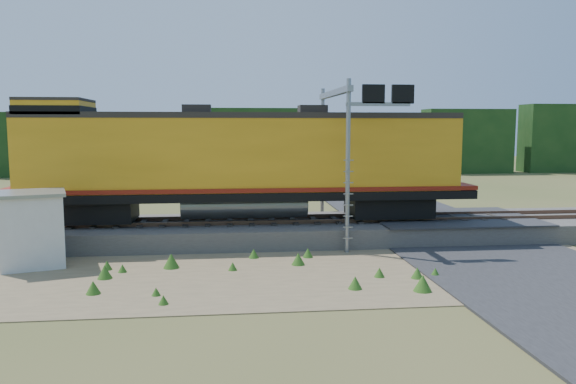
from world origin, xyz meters
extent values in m
plane|color=#475123|center=(0.00, 0.00, 0.00)|extent=(140.00, 140.00, 0.00)
cube|color=slate|center=(0.00, 6.00, 0.40)|extent=(70.00, 5.00, 0.80)
cube|color=brown|center=(0.00, 5.28, 0.88)|extent=(70.00, 0.10, 0.16)
cube|color=brown|center=(0.00, 6.72, 0.88)|extent=(70.00, 0.10, 0.16)
cube|color=#8C7754|center=(-2.00, 0.50, 0.01)|extent=(26.00, 8.00, 0.03)
cube|color=#38383A|center=(7.00, 6.00, 0.83)|extent=(7.00, 5.20, 0.06)
cube|color=#38383A|center=(7.00, 22.00, 0.04)|extent=(7.00, 24.00, 0.08)
cube|color=#153613|center=(0.00, 38.00, 3.25)|extent=(36.00, 3.00, 6.50)
cube|color=black|center=(-8.31, 6.00, 1.39)|extent=(3.46, 2.21, 0.86)
cube|color=black|center=(4.17, 6.00, 1.39)|extent=(3.46, 2.21, 0.86)
cube|color=black|center=(-2.07, 6.00, 2.00)|extent=(19.21, 2.88, 0.35)
cylinder|color=gray|center=(-2.07, 6.00, 1.54)|extent=(5.28, 1.15, 1.15)
cube|color=#EFA51C|center=(-2.07, 6.00, 3.66)|extent=(17.77, 2.79, 2.98)
cube|color=maroon|center=(-2.07, 6.00, 2.29)|extent=(19.21, 2.93, 0.17)
cube|color=#28231E|center=(-2.07, 6.00, 5.26)|extent=(17.77, 2.83, 0.23)
cube|color=#EFA51C|center=(-9.56, 6.00, 5.48)|extent=(2.50, 2.79, 0.67)
cube|color=#28231E|center=(-9.56, 6.00, 5.86)|extent=(2.50, 2.83, 0.12)
cube|color=black|center=(-9.56, 6.00, 5.44)|extent=(2.55, 2.83, 0.34)
cube|color=maroon|center=(-11.00, 6.00, 3.32)|extent=(0.10, 1.92, 1.15)
cube|color=#28231E|center=(-3.99, 6.00, 5.48)|extent=(1.15, 0.96, 0.43)
cube|color=#28231E|center=(0.81, 6.00, 5.48)|extent=(1.15, 0.96, 0.43)
cube|color=silver|center=(-9.49, 2.38, 1.24)|extent=(2.49, 2.49, 2.49)
cube|color=gray|center=(-9.49, 2.38, 2.54)|extent=(2.74, 2.74, 0.12)
cylinder|color=gray|center=(1.73, 3.20, 3.29)|extent=(0.17, 0.17, 6.59)
cylinder|color=gray|center=(1.73, 8.80, 3.29)|extent=(0.17, 0.17, 6.59)
cube|color=gray|center=(1.73, 6.00, 6.21)|extent=(0.24, 6.20, 0.24)
cube|color=gray|center=(2.86, 3.20, 5.64)|extent=(2.45, 0.14, 0.14)
cube|color=black|center=(2.68, 3.20, 6.02)|extent=(0.85, 0.14, 0.71)
cube|color=black|center=(3.80, 3.20, 6.02)|extent=(0.85, 0.14, 0.71)
camera|label=1|loc=(-2.82, -17.51, 4.81)|focal=35.00mm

